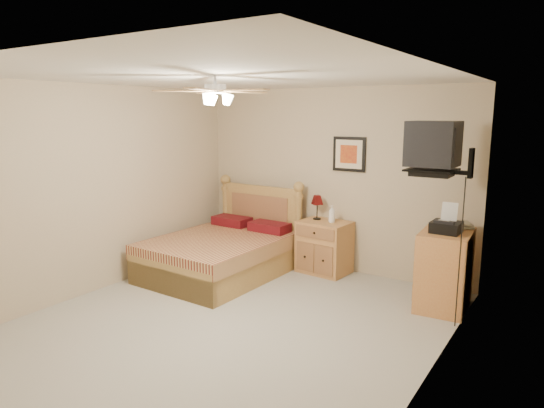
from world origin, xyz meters
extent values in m
plane|color=#A4A094|center=(0.00, 0.00, 0.00)|extent=(4.50, 4.50, 0.00)
cube|color=white|center=(0.00, 0.00, 2.50)|extent=(4.00, 4.50, 0.04)
cube|color=#BFAC8D|center=(0.00, 2.25, 1.25)|extent=(4.00, 0.04, 2.50)
cube|color=#BFAC8D|center=(0.00, -2.25, 1.25)|extent=(4.00, 0.04, 2.50)
cube|color=#BFAC8D|center=(-2.00, 0.00, 1.25)|extent=(0.04, 4.50, 2.50)
cube|color=#BFAC8D|center=(2.00, 0.00, 1.25)|extent=(0.04, 4.50, 2.50)
cube|color=#C28A44|center=(0.04, 2.00, 0.36)|extent=(0.70, 0.54, 0.71)
imported|color=white|center=(0.15, 2.00, 0.83)|extent=(0.11, 0.11, 0.23)
cube|color=black|center=(0.27, 2.23, 1.62)|extent=(0.46, 0.04, 0.46)
cube|color=#C5713B|center=(1.73, 1.64, 0.44)|extent=(0.57, 0.78, 0.88)
imported|color=#B9B195|center=(1.71, 1.88, 0.90)|extent=(0.33, 0.37, 0.03)
imported|color=gray|center=(1.72, 1.90, 0.92)|extent=(0.30, 0.33, 0.02)
camera|label=1|loc=(2.95, -3.75, 2.16)|focal=32.00mm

